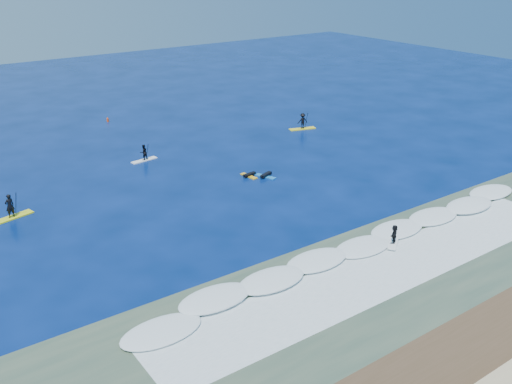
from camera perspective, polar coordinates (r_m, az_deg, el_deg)
ground at (r=47.13m, az=1.12°, el=-1.25°), size 160.00×160.00×0.00m
wet_sand_strip at (r=34.63m, az=23.38°, el=-13.06°), size 90.00×5.00×0.08m
shallow_water at (r=38.09m, az=13.87°, el=-8.23°), size 90.00×13.00×0.01m
breaking_wave at (r=40.38m, az=9.63°, el=-5.95°), size 40.00×6.00×0.30m
whitewater at (r=38.64m, az=12.76°, el=-7.64°), size 34.00×5.00×0.02m
sup_paddler_left at (r=48.37m, az=-23.35°, el=-1.63°), size 3.45×1.64×2.35m
sup_paddler_center at (r=57.93m, az=-11.16°, el=3.76°), size 2.80×1.06×1.92m
sup_paddler_right at (r=67.53m, az=4.68°, el=7.00°), size 3.27×1.65×2.23m
prone_paddler_near at (r=52.91m, az=-0.71°, el=1.69°), size 1.51×1.95×0.40m
prone_paddler_far at (r=52.81m, az=0.96°, el=1.65°), size 1.61×2.13×0.43m
wave_surfer at (r=41.47m, az=13.65°, el=-4.21°), size 1.96×1.60×1.45m
marker_buoy at (r=72.82m, az=-14.61°, el=7.02°), size 0.27×0.27×0.64m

